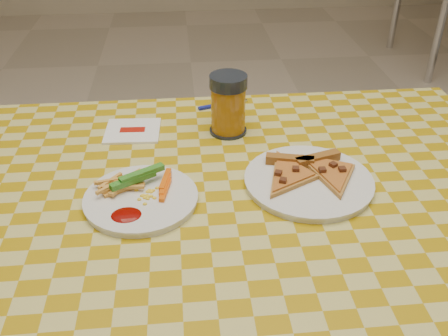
{
  "coord_description": "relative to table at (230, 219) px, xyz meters",
  "views": [
    {
      "loc": [
        -0.09,
        -0.8,
        1.33
      ],
      "look_at": [
        -0.01,
        0.05,
        0.78
      ],
      "focal_mm": 40.0,
      "sensor_mm": 36.0,
      "label": 1
    }
  ],
  "objects": [
    {
      "name": "plate_right",
      "position": [
        0.16,
        0.01,
        0.08
      ],
      "size": [
        0.32,
        0.32,
        0.01
      ],
      "primitive_type": "cylinder",
      "rotation": [
        0.0,
        0.0,
        0.34
      ],
      "color": "white",
      "rests_on": "table"
    },
    {
      "name": "pizza_slices",
      "position": [
        0.16,
        0.02,
        0.09
      ],
      "size": [
        0.25,
        0.22,
        0.02
      ],
      "color": "gold",
      "rests_on": "plate_right"
    },
    {
      "name": "napkin",
      "position": [
        -0.21,
        0.26,
        0.08
      ],
      "size": [
        0.13,
        0.12,
        0.01
      ],
      "rotation": [
        0.0,
        0.0,
        -0.05
      ],
      "color": "white",
      "rests_on": "table"
    },
    {
      "name": "fork",
      "position": [
        0.02,
        0.38,
        0.08
      ],
      "size": [
        0.13,
        0.06,
        0.01
      ],
      "rotation": [
        0.0,
        0.0,
        0.32
      ],
      "color": "navy",
      "rests_on": "table"
    },
    {
      "name": "fries_veggies",
      "position": [
        -0.18,
        -0.01,
        0.1
      ],
      "size": [
        0.17,
        0.16,
        0.04
      ],
      "color": "#F5B84E",
      "rests_on": "plate_left"
    },
    {
      "name": "drink_glass",
      "position": [
        0.02,
        0.24,
        0.14
      ],
      "size": [
        0.09,
        0.09,
        0.14
      ],
      "color": "black",
      "rests_on": "table"
    },
    {
      "name": "table",
      "position": [
        0.0,
        0.0,
        0.0
      ],
      "size": [
        1.28,
        0.88,
        0.76
      ],
      "color": "silver",
      "rests_on": "ground"
    },
    {
      "name": "plate_left",
      "position": [
        -0.17,
        -0.02,
        0.08
      ],
      "size": [
        0.25,
        0.25,
        0.01
      ],
      "primitive_type": "cylinder",
      "rotation": [
        0.0,
        0.0,
        0.17
      ],
      "color": "white",
      "rests_on": "table"
    }
  ]
}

